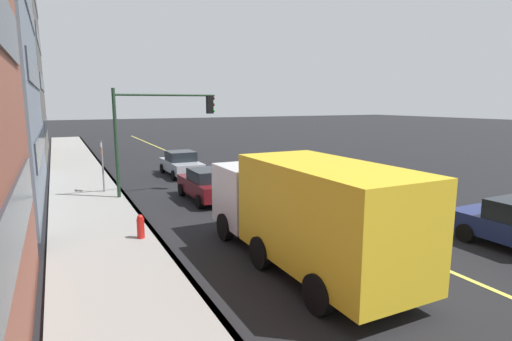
# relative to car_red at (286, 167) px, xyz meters

# --- Properties ---
(ground) EXTENTS (200.00, 200.00, 0.00)m
(ground) POSITION_rel_car_red_xyz_m (-3.57, 2.97, -0.73)
(ground) COLOR black
(sidewalk_slab) EXTENTS (80.00, 3.35, 0.15)m
(sidewalk_slab) POSITION_rel_car_red_xyz_m (-3.57, 11.08, -0.65)
(sidewalk_slab) COLOR gray
(sidewalk_slab) RESTS_ON ground
(curb_edge) EXTENTS (80.00, 0.16, 0.15)m
(curb_edge) POSITION_rel_car_red_xyz_m (-3.57, 9.49, -0.65)
(curb_edge) COLOR slate
(curb_edge) RESTS_ON ground
(lane_stripe_center) EXTENTS (80.00, 0.16, 0.01)m
(lane_stripe_center) POSITION_rel_car_red_xyz_m (-3.57, 2.97, -0.72)
(lane_stripe_center) COLOR #D8CC4C
(lane_stripe_center) RESTS_ON ground
(car_red) EXTENTS (3.83, 1.97, 1.45)m
(car_red) POSITION_rel_car_red_xyz_m (0.00, 0.00, 0.00)
(car_red) COLOR red
(car_red) RESTS_ON ground
(car_maroon) EXTENTS (4.09, 2.12, 1.49)m
(car_maroon) POSITION_rel_car_red_xyz_m (-3.04, 5.97, 0.04)
(car_maroon) COLOR #591116
(car_maroon) RESTS_ON ground
(car_silver) EXTENTS (4.28, 1.92, 1.52)m
(car_silver) POSITION_rel_car_red_xyz_m (3.87, 5.36, 0.02)
(car_silver) COLOR #A8AAB2
(car_silver) RESTS_ON ground
(truck_yellow) EXTENTS (7.75, 2.59, 3.02)m
(truck_yellow) POSITION_rel_car_red_xyz_m (-11.55, 6.29, 0.90)
(truck_yellow) COLOR silver
(truck_yellow) RESTS_ON ground
(traffic_light_mast) EXTENTS (0.28, 4.92, 5.17)m
(traffic_light_mast) POSITION_rel_car_red_xyz_m (-1.21, 7.82, 2.88)
(traffic_light_mast) COLOR #1E3823
(traffic_light_mast) RESTS_ON ground
(street_sign_post) EXTENTS (0.60, 0.08, 2.68)m
(street_sign_post) POSITION_rel_car_red_xyz_m (0.30, 10.31, 0.85)
(street_sign_post) COLOR slate
(street_sign_post) RESTS_ON ground
(fire_hydrant) EXTENTS (0.24, 0.24, 0.94)m
(fire_hydrant) POSITION_rel_car_red_xyz_m (-7.55, 10.01, -0.26)
(fire_hydrant) COLOR red
(fire_hydrant) RESTS_ON ground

